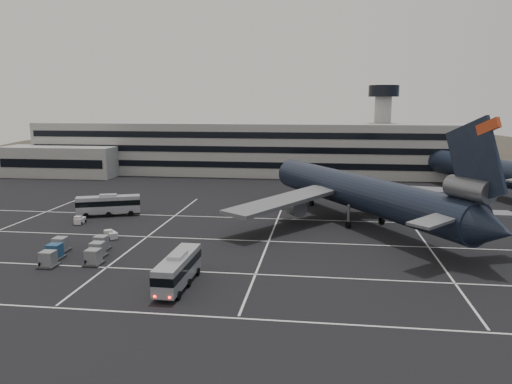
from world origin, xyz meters
TOP-DOWN VIEW (x-y plane):
  - ground at (0.00, 0.00)m, footprint 260.00×260.00m
  - lane_markings at (0.95, 0.72)m, footprint 90.00×55.62m
  - terminal at (-2.95, 71.14)m, footprint 125.00×26.00m
  - hills at (17.99, 170.00)m, footprint 352.00×180.00m
  - trijet_main at (25.55, 16.19)m, footprint 41.58×52.04m
  - trijet_far at (52.47, 51.95)m, footprint 28.64×55.52m
  - bus_near at (4.28, -14.83)m, footprint 2.79×10.43m
  - bus_far at (-17.45, 16.56)m, footprint 10.90×6.23m
  - tug_a at (-19.57, 10.12)m, footprint 1.47×2.27m
  - tug_b at (-10.69, 2.31)m, footprint 2.39×2.47m
  - uld_cluster at (-11.39, -6.93)m, footprint 9.34×10.26m

SIDE VIEW (x-z plane):
  - hills at x=17.99m, z-range -34.07..9.93m
  - ground at x=0.00m, z-range 0.00..0.00m
  - lane_markings at x=0.95m, z-range 0.00..0.01m
  - tug_b at x=-10.69m, z-range -0.08..1.31m
  - tug_a at x=-19.57m, z-range -0.08..1.31m
  - uld_cluster at x=-11.39m, z-range -0.02..1.91m
  - bus_near at x=4.28m, z-range 0.17..3.83m
  - bus_far at x=-17.45m, z-range 0.18..3.97m
  - trijet_main at x=25.55m, z-range -3.79..14.29m
  - trijet_far at x=52.47m, z-range -3.61..14.47m
  - terminal at x=-2.95m, z-range -5.07..18.93m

